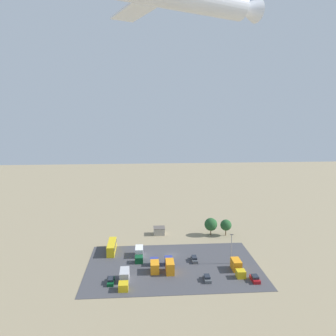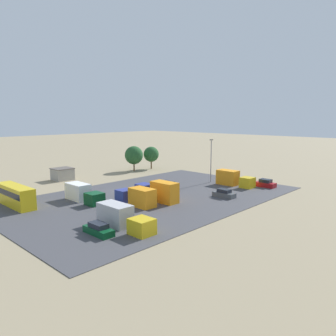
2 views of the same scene
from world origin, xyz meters
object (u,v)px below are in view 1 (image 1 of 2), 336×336
at_px(bus, 112,247).
at_px(parked_truck_4, 237,267).
at_px(parked_truck_3, 124,278).
at_px(parked_truck_0, 170,265).
at_px(parked_truck_2, 139,254).
at_px(shed_building, 159,231).
at_px(parked_car_2, 255,279).
at_px(parked_car_3, 207,278).
at_px(parked_car_0, 111,281).
at_px(parked_car_1, 194,259).
at_px(parked_truck_1, 155,265).

relative_size(bus, parked_truck_4, 1.22).
xyz_separation_m(bus, parked_truck_3, (-5.42, 20.90, -0.50)).
xyz_separation_m(parked_truck_0, parked_truck_3, (13.05, 6.35, -0.28)).
xyz_separation_m(parked_truck_2, parked_truck_4, (-29.08, 11.80, 0.11)).
bearing_deg(shed_building, parked_truck_3, 72.66).
distance_m(parked_car_2, parked_truck_2, 36.91).
bearing_deg(parked_car_3, parked_car_0, -1.13).
height_order(parked_car_0, parked_truck_2, parked_truck_2).
bearing_deg(parked_truck_0, parked_truck_2, 134.19).
xyz_separation_m(shed_building, parked_truck_4, (-21.66, 32.20, 0.10)).
distance_m(bus, parked_truck_2, 10.62).
relative_size(parked_car_1, parked_car_3, 1.17).
bearing_deg(parked_truck_1, parked_car_2, -17.24).
bearing_deg(parked_car_1, parked_truck_0, 34.08).
distance_m(parked_car_0, parked_truck_4, 36.84).
bearing_deg(shed_building, parked_car_1, 112.58).
bearing_deg(parked_car_2, bus, -28.41).
relative_size(shed_building, parked_car_3, 1.08).
xyz_separation_m(parked_car_1, parked_truck_4, (-11.59, 8.00, 0.81)).
bearing_deg(parked_truck_4, parked_car_3, 24.09).
distance_m(bus, parked_car_3, 35.61).
relative_size(shed_building, parked_truck_1, 0.56).
height_order(parked_car_3, parked_truck_0, parked_truck_0).
bearing_deg(shed_building, parked_car_0, 67.48).
bearing_deg(parked_truck_1, parked_car_1, 21.72).
height_order(parked_car_2, parked_truck_4, parked_truck_4).
xyz_separation_m(bus, parked_car_2, (-41.79, 22.61, -1.14)).
height_order(parked_car_1, parked_car_2, parked_car_2).
height_order(bus, parked_truck_4, bus).
xyz_separation_m(parked_car_0, parked_car_2, (-40.04, 1.80, 0.07)).
xyz_separation_m(shed_building, parked_car_0, (14.97, 36.09, -0.71)).
bearing_deg(parked_truck_0, parked_car_1, 34.08).
distance_m(shed_building, parked_truck_1, 29.40).
bearing_deg(parked_truck_0, parked_truck_1, 172.91).
relative_size(parked_truck_1, parked_truck_4, 0.95).
height_order(parked_car_1, parked_truck_1, parked_truck_1).
relative_size(bus, parked_car_2, 2.44).
relative_size(parked_truck_1, parked_truck_2, 0.89).
distance_m(parked_car_0, parked_car_3, 26.74).
relative_size(shed_building, parked_truck_4, 0.53).
bearing_deg(parked_truck_0, bus, 141.77).
bearing_deg(parked_truck_1, shed_building, 84.78).
height_order(parked_car_0, parked_truck_1, parked_truck_1).
xyz_separation_m(parked_car_3, parked_truck_1, (14.45, -7.34, 0.75)).
distance_m(parked_car_3, parked_truck_0, 12.14).
xyz_separation_m(parked_car_1, parked_car_3, (-1.70, 12.42, 0.00)).
relative_size(parked_car_1, parked_truck_3, 0.51).
height_order(shed_building, parked_car_2, shed_building).
bearing_deg(parked_truck_4, parked_truck_1, -6.84).
relative_size(parked_car_1, parked_truck_2, 0.54).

